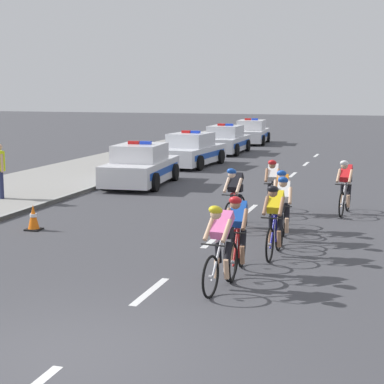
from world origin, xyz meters
name	(u,v)px	position (x,y,z in m)	size (l,w,h in m)	color
ground_plane	(70,357)	(0.00, 0.00, 0.00)	(160.00, 160.00, 0.00)	#424247
sidewalk_slab	(50,181)	(-8.21, 14.00, 0.06)	(4.76, 60.00, 0.12)	gray
kerb_edge	(107,184)	(-5.91, 14.00, 0.07)	(0.16, 60.00, 0.13)	#9E9E99
lane_markings_centre	(264,198)	(0.00, 12.89, 0.00)	(0.14, 29.60, 0.01)	white
cyclist_lead	(221,245)	(1.13, 3.33, 0.79)	(0.45, 1.72, 1.56)	black
cyclist_second	(237,233)	(1.18, 4.34, 0.79)	(0.43, 1.72, 1.56)	black
cyclist_third	(275,219)	(1.60, 5.85, 0.79)	(0.42, 1.72, 1.56)	black
cyclist_fourth	(283,208)	(1.54, 7.22, 0.79)	(0.45, 1.72, 1.56)	black
cyclist_fifth	(235,197)	(0.15, 8.35, 0.79)	(0.44, 1.72, 1.56)	black
cyclist_sixth	(282,199)	(1.33, 8.35, 0.79)	(0.45, 1.72, 1.56)	black
cyclist_seventh	(273,185)	(0.70, 10.51, 0.79)	(0.45, 1.72, 1.56)	black
cyclist_eighth	(345,186)	(2.63, 10.96, 0.79)	(0.45, 1.72, 1.56)	black
police_car_nearest	(141,166)	(-4.78, 14.43, 0.68)	(2.27, 4.53, 1.59)	white
police_car_second	(192,151)	(-4.78, 20.53, 0.68)	(2.25, 4.52, 1.59)	silver
police_car_third	(226,141)	(-4.78, 26.64, 0.68)	(2.02, 4.41, 1.59)	silver
police_car_furthest	(251,133)	(-4.78, 33.10, 0.68)	(2.24, 4.52, 1.59)	white
traffic_cone_near	(33,218)	(-4.48, 6.61, 0.31)	(0.36, 0.36, 0.64)	black
spectator_closest	(0,167)	(-7.52, 9.82, 1.08)	(0.46, 0.39, 1.68)	#23284C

